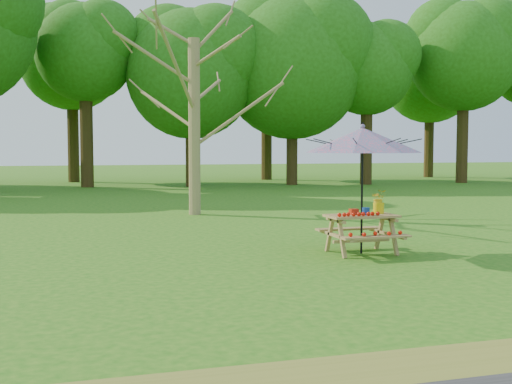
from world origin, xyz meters
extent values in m
plane|color=#1F6313|center=(0.00, 0.00, 0.00)|extent=(120.00, 120.00, 0.00)
cylinder|color=olive|center=(3.00, 9.87, 2.37)|extent=(0.40, 0.40, 4.75)
cube|color=olive|center=(4.53, 2.72, 0.65)|extent=(1.20, 0.62, 0.04)
cube|color=olive|center=(4.53, 2.17, 0.36)|extent=(1.20, 0.22, 0.04)
cube|color=olive|center=(4.53, 3.27, 0.36)|extent=(1.20, 0.22, 0.04)
cylinder|color=black|center=(4.53, 2.72, 1.12)|extent=(0.04, 0.04, 2.25)
cone|color=teal|center=(4.53, 2.72, 1.95)|extent=(2.33, 2.33, 0.43)
sphere|color=teal|center=(4.53, 2.72, 2.19)|extent=(0.08, 0.08, 0.08)
cube|color=#B0230E|center=(4.41, 2.79, 0.72)|extent=(0.14, 0.12, 0.10)
cylinder|color=#123C94|center=(4.58, 2.66, 0.74)|extent=(0.13, 0.13, 0.13)
cube|color=beige|center=(4.47, 2.91, 0.71)|extent=(0.13, 0.13, 0.07)
cylinder|color=yellow|center=(4.91, 2.84, 0.76)|extent=(0.19, 0.19, 0.19)
imported|color=gold|center=(4.91, 2.84, 0.94)|extent=(0.31, 0.29, 0.28)
camera|label=1|loc=(-0.31, -7.28, 1.83)|focal=45.00mm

